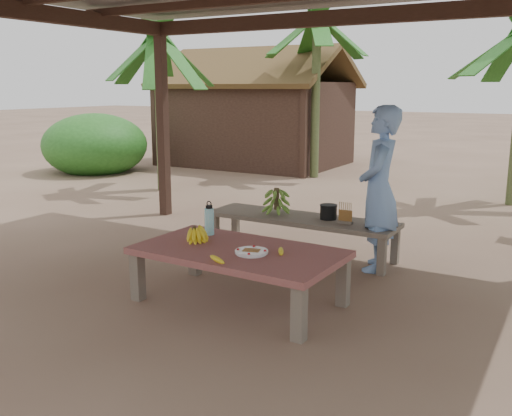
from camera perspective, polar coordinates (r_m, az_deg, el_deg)
The scene contains 15 objects.
ground at distance 5.41m, azimuth -1.15°, elevation -8.53°, with size 80.00×80.00×0.00m, color brown.
work_table at distance 5.05m, azimuth -1.73°, elevation -4.82°, with size 1.83×1.05×0.50m.
bench at distance 6.50m, azimuth 4.53°, elevation -1.37°, with size 2.20×0.61×0.45m.
ripe_banana_bunch at distance 5.29m, azimuth -6.19°, elevation -2.50°, with size 0.25×0.22×0.15m, color yellow, non-canonical shape.
plate at distance 4.87m, azimuth -0.45°, elevation -4.43°, with size 0.29×0.29×0.04m.
loose_banana_front at distance 4.66m, azimuth -3.91°, elevation -5.16°, with size 0.04×0.18×0.04m, color yellow.
loose_banana_side at distance 4.89m, azimuth 2.51°, elevation -4.34°, with size 0.04×0.15×0.04m, color yellow.
water_flask at distance 5.50m, azimuth -4.69°, elevation -1.24°, with size 0.09×0.09×0.33m.
green_banana_stalk at distance 6.60m, azimuth 2.06°, elevation 0.77°, with size 0.28×0.28×0.32m, color #598C2D, non-canonical shape.
cooking_pot at distance 6.40m, azimuth 7.26°, elevation -0.42°, with size 0.18×0.18×0.16m, color black.
skewer_rack at distance 6.21m, azimuth 8.93°, elevation -0.47°, with size 0.18×0.08×0.24m, color #A57F47, non-canonical shape.
woman at distance 6.03m, azimuth 12.19°, elevation 1.86°, with size 0.63×0.41×1.72m, color #749DDC.
hut at distance 14.26m, azimuth 0.08°, elevation 8.85°, with size 4.40×3.43×2.85m.
banana_plant_nw at distance 12.20m, azimuth 6.13°, elevation 17.25°, with size 1.80×1.80×3.52m.
banana_plant_w at distance 10.71m, azimuth -9.77°, elevation 15.01°, with size 1.80×1.80×2.97m.
Camera 1 is at (2.63, -4.32, 1.90)m, focal length 40.00 mm.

